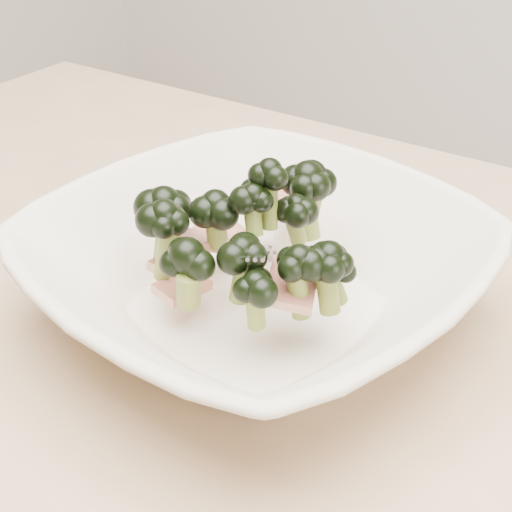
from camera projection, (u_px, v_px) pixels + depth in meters
name	position (u px, v px, depth m)	size (l,w,h in m)	color
dining_table	(251.00, 453.00, 0.55)	(1.20, 0.80, 0.75)	tan
broccoli_dish	(256.00, 266.00, 0.51)	(0.36, 0.36, 0.13)	beige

